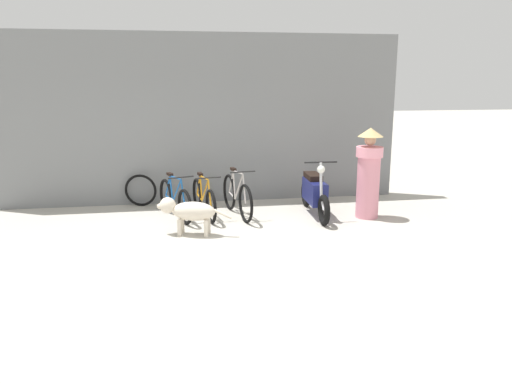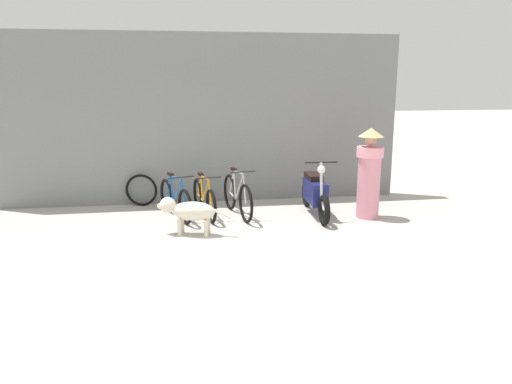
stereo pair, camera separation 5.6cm
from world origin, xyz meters
name	(u,v)px [view 2 (the right image)]	position (x,y,z in m)	size (l,w,h in m)	color
ground_plane	(216,256)	(0.00, 0.00, 0.00)	(60.00, 60.00, 0.00)	#B7B2A5
shop_wall_back	(201,119)	(0.00, 3.34, 1.67)	(8.08, 0.20, 3.34)	slate
bicycle_0	(175,200)	(-0.56, 2.13, 0.33)	(0.63, 1.55, 0.82)	black
bicycle_1	(204,199)	(-0.04, 2.17, 0.32)	(0.47, 1.62, 0.79)	black
bicycle_2	(237,196)	(0.56, 2.08, 0.36)	(0.47, 1.62, 0.89)	black
motorcycle	(315,193)	(1.97, 1.88, 0.42)	(0.58, 1.87, 1.06)	black
stray_dog	(188,211)	(-0.36, 1.06, 0.40)	(1.20, 0.53, 0.61)	beige
person_in_robes	(369,172)	(2.87, 1.58, 0.84)	(0.53, 0.53, 1.62)	pink
spare_tire_left	(141,190)	(-1.22, 3.09, 0.32)	(0.63, 0.19, 0.64)	black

